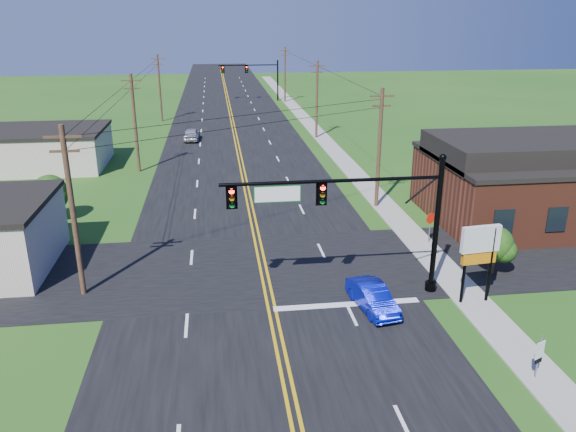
{
  "coord_description": "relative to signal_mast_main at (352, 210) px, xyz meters",
  "views": [
    {
      "loc": [
        -2.26,
        -17.69,
        13.86
      ],
      "look_at": [
        1.38,
        10.0,
        3.87
      ],
      "focal_mm": 35.0,
      "sensor_mm": 36.0,
      "label": 1
    }
  ],
  "objects": [
    {
      "name": "road_main",
      "position": [
        -4.34,
        42.0,
        -4.73
      ],
      "size": [
        16.0,
        220.0,
        0.04
      ],
      "primitive_type": "cube",
      "color": "black",
      "rests_on": "ground"
    },
    {
      "name": "shrub_corner",
      "position": [
        8.66,
        1.5,
        -2.9
      ],
      "size": [
        2.0,
        2.0,
        2.86
      ],
      "color": "#352218",
      "rests_on": "ground"
    },
    {
      "name": "utility_pole_right_b",
      "position": [
        5.46,
        40.0,
        -0.03
      ],
      "size": [
        1.8,
        0.28,
        9.0
      ],
      "color": "#352218",
      "rests_on": "ground"
    },
    {
      "name": "sidewalk",
      "position": [
        6.16,
        32.0,
        -4.71
      ],
      "size": [
        2.0,
        160.0,
        0.08
      ],
      "primitive_type": "cube",
      "color": "gray",
      "rests_on": "ground"
    },
    {
      "name": "tree_right_back",
      "position": [
        11.66,
        18.0,
        -2.15
      ],
      "size": [
        3.0,
        3.0,
        4.1
      ],
      "color": "#352218",
      "rests_on": "ground"
    },
    {
      "name": "utility_pole_left_c",
      "position": [
        -13.84,
        54.0,
        -0.03
      ],
      "size": [
        1.8,
        0.28,
        9.0
      ],
      "color": "#352218",
      "rests_on": "ground"
    },
    {
      "name": "route_sign",
      "position": [
        5.81,
        -8.02,
        -3.57
      ],
      "size": [
        0.47,
        0.23,
        2.03
      ],
      "rotation": [
        0.0,
        0.0,
        0.42
      ],
      "color": "slate",
      "rests_on": "ground"
    },
    {
      "name": "blue_car",
      "position": [
        0.81,
        -1.58,
        -4.11
      ],
      "size": [
        1.99,
        4.05,
        1.28
      ],
      "primitive_type": "imported",
      "rotation": [
        0.0,
        0.0,
        0.17
      ],
      "color": "#0711A8",
      "rests_on": "ground"
    },
    {
      "name": "utility_pole_right_c",
      "position": [
        5.46,
        70.0,
        -0.03
      ],
      "size": [
        1.8,
        0.28,
        9.0
      ],
      "color": "#352218",
      "rests_on": "ground"
    },
    {
      "name": "road_cross",
      "position": [
        -4.34,
        4.0,
        -4.73
      ],
      "size": [
        70.0,
        10.0,
        0.04
      ],
      "primitive_type": "cube",
      "color": "black",
      "rests_on": "ground"
    },
    {
      "name": "utility_pole_right_a",
      "position": [
        5.46,
        14.0,
        -0.03
      ],
      "size": [
        1.8,
        0.28,
        9.0
      ],
      "color": "#352218",
      "rests_on": "ground"
    },
    {
      "name": "ground",
      "position": [
        -4.34,
        -8.0,
        -4.75
      ],
      "size": [
        260.0,
        260.0,
        0.0
      ],
      "primitive_type": "plane",
      "color": "#1F4E16",
      "rests_on": "ground"
    },
    {
      "name": "tree_left",
      "position": [
        -18.34,
        14.0,
        -2.59
      ],
      "size": [
        2.4,
        2.4,
        3.37
      ],
      "color": "#352218",
      "rests_on": "ground"
    },
    {
      "name": "cream_bldg_far",
      "position": [
        -23.34,
        30.0,
        -2.89
      ],
      "size": [
        12.2,
        9.2,
        3.7
      ],
      "color": "beige",
      "rests_on": "ground"
    },
    {
      "name": "brick_building",
      "position": [
        15.66,
        10.0,
        -2.4
      ],
      "size": [
        14.2,
        11.2,
        4.7
      ],
      "color": "#5D291A",
      "rests_on": "ground"
    },
    {
      "name": "stop_sign",
      "position": [
        6.76,
        6.33,
        -3.23
      ],
      "size": [
        0.72,
        0.3,
        2.11
      ],
      "rotation": [
        0.0,
        0.0,
        0.36
      ],
      "color": "slate",
      "rests_on": "ground"
    },
    {
      "name": "signal_mast_main",
      "position": [
        0.0,
        0.0,
        0.0
      ],
      "size": [
        11.3,
        0.6,
        7.48
      ],
      "color": "black",
      "rests_on": "ground"
    },
    {
      "name": "pylon_sign",
      "position": [
        6.16,
        -1.54,
        -1.7
      ],
      "size": [
        2.05,
        0.5,
        4.18
      ],
      "rotation": [
        0.0,
        0.0,
        0.11
      ],
      "color": "black",
      "rests_on": "ground"
    },
    {
      "name": "utility_pole_left_a",
      "position": [
        -13.84,
        2.0,
        -0.03
      ],
      "size": [
        1.8,
        0.28,
        9.0
      ],
      "color": "#352218",
      "rests_on": "ground"
    },
    {
      "name": "utility_pole_left_b",
      "position": [
        -13.84,
        27.0,
        -0.03
      ],
      "size": [
        1.8,
        0.28,
        9.0
      ],
      "color": "#352218",
      "rests_on": "ground"
    },
    {
      "name": "signal_mast_far",
      "position": [
        0.1,
        72.0,
        -0.2
      ],
      "size": [
        10.98,
        0.6,
        7.48
      ],
      "color": "black",
      "rests_on": "ground"
    },
    {
      "name": "distant_car",
      "position": [
        -9.32,
        40.39,
        -4.01
      ],
      "size": [
        1.97,
        4.4,
        1.47
      ],
      "primitive_type": "imported",
      "rotation": [
        0.0,
        0.0,
        3.09
      ],
      "color": "#B7B7BC",
      "rests_on": "ground"
    }
  ]
}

